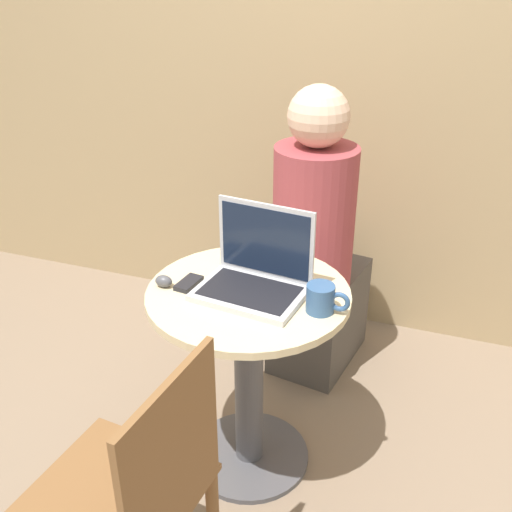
{
  "coord_description": "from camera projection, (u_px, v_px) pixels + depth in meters",
  "views": [
    {
      "loc": [
        0.56,
        -1.5,
        1.66
      ],
      "look_at": [
        0.01,
        0.05,
        0.8
      ],
      "focal_mm": 42.0,
      "sensor_mm": 36.0,
      "label": 1
    }
  ],
  "objects": [
    {
      "name": "cell_phone",
      "position": [
        189.0,
        283.0,
        1.89
      ],
      "size": [
        0.06,
        0.11,
        0.02
      ],
      "color": "black",
      "rests_on": "round_table"
    },
    {
      "name": "back_wall",
      "position": [
        337.0,
        43.0,
        2.48
      ],
      "size": [
        7.0,
        0.05,
        2.6
      ],
      "color": "tan",
      "rests_on": "ground_plane"
    },
    {
      "name": "laptop",
      "position": [
        256.0,
        274.0,
        1.84
      ],
      "size": [
        0.35,
        0.26,
        0.27
      ],
      "color": "#B7B7BC",
      "rests_on": "round_table"
    },
    {
      "name": "computer_mouse",
      "position": [
        164.0,
        281.0,
        1.88
      ],
      "size": [
        0.06,
        0.04,
        0.04
      ],
      "color": "#4C4C51",
      "rests_on": "round_table"
    },
    {
      "name": "ground_plane",
      "position": [
        249.0,
        457.0,
        2.18
      ],
      "size": [
        12.0,
        12.0,
        0.0
      ],
      "primitive_type": "plane",
      "color": "#7F6B56"
    },
    {
      "name": "chair_empty",
      "position": [
        135.0,
        502.0,
        1.46
      ],
      "size": [
        0.44,
        0.44,
        0.86
      ],
      "color": "brown",
      "rests_on": "ground_plane"
    },
    {
      "name": "round_table",
      "position": [
        249.0,
        354.0,
        1.97
      ],
      "size": [
        0.64,
        0.64,
        0.7
      ],
      "color": "#4C4C51",
      "rests_on": "ground_plane"
    },
    {
      "name": "coffee_cup",
      "position": [
        322.0,
        299.0,
        1.74
      ],
      "size": [
        0.13,
        0.08,
        0.09
      ],
      "color": "#335684",
      "rests_on": "round_table"
    },
    {
      "name": "person_seated",
      "position": [
        317.0,
        259.0,
        2.43
      ],
      "size": [
        0.37,
        0.51,
        1.23
      ],
      "color": "#4C4742",
      "rests_on": "ground_plane"
    }
  ]
}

